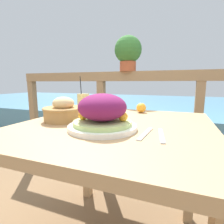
% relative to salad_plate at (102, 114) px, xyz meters
% --- Properties ---
extents(patio_table, '(0.91, 0.94, 0.76)m').
position_rel_salad_plate_xyz_m(patio_table, '(0.01, 0.12, -0.18)').
color(patio_table, tan).
rests_on(patio_table, ground_plane).
extents(railing_fence, '(2.80, 0.08, 1.06)m').
position_rel_salad_plate_xyz_m(railing_fence, '(0.01, 0.97, -0.07)').
color(railing_fence, '#937551').
rests_on(railing_fence, ground_plane).
extents(sea_backdrop, '(12.00, 4.00, 0.52)m').
position_rel_salad_plate_xyz_m(sea_backdrop, '(0.01, 3.47, -0.57)').
color(sea_backdrop, teal).
rests_on(sea_backdrop, ground_plane).
extents(salad_plate, '(0.30, 0.30, 0.15)m').
position_rel_salad_plate_xyz_m(salad_plate, '(0.00, 0.00, 0.00)').
color(salad_plate, white).
rests_on(salad_plate, patio_table).
extents(drink_glass, '(0.08, 0.08, 0.24)m').
position_rel_salad_plate_xyz_m(drink_glass, '(-0.26, 0.29, -0.00)').
color(drink_glass, '#DBCC7F').
rests_on(drink_glass, patio_table).
extents(bread_basket, '(0.21, 0.21, 0.13)m').
position_rel_salad_plate_xyz_m(bread_basket, '(-0.26, 0.09, -0.02)').
color(bread_basket, '#AD7F47').
rests_on(bread_basket, patio_table).
extents(potted_plant, '(0.25, 0.25, 0.32)m').
position_rel_salad_plate_xyz_m(potted_plant, '(-0.16, 0.97, 0.41)').
color(potted_plant, '#A34C2D').
rests_on(potted_plant, railing_fence).
extents(fork, '(0.03, 0.18, 0.00)m').
position_rel_salad_plate_xyz_m(fork, '(0.19, -0.01, -0.06)').
color(fork, silver).
rests_on(fork, patio_table).
extents(knife, '(0.04, 0.18, 0.00)m').
position_rel_salad_plate_xyz_m(knife, '(0.25, -0.01, -0.06)').
color(knife, silver).
rests_on(knife, patio_table).
extents(orange_near_basket, '(0.06, 0.06, 0.06)m').
position_rel_salad_plate_xyz_m(orange_near_basket, '(0.07, 0.48, -0.04)').
color(orange_near_basket, '#F9A328').
rests_on(orange_near_basket, patio_table).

